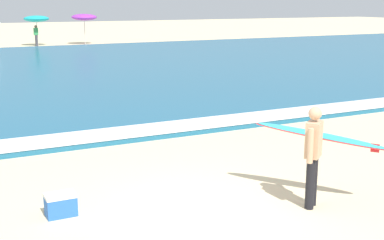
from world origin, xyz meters
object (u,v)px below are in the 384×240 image
(beach_umbrella_6, at_px, (84,17))
(beachgoer_near_row_left, at_px, (36,35))
(surfer_with_board, at_px, (317,145))
(beach_umbrella_5, at_px, (36,19))
(cooler_box, at_px, (61,205))

(beach_umbrella_6, distance_m, beachgoer_near_row_left, 3.97)
(surfer_with_board, bearing_deg, beach_umbrella_5, 87.11)
(surfer_with_board, xyz_separation_m, beach_umbrella_5, (1.76, 34.97, 1.03))
(beach_umbrella_6, relative_size, beachgoer_near_row_left, 1.54)
(surfer_with_board, relative_size, beachgoer_near_row_left, 1.31)
(beachgoer_near_row_left, bearing_deg, beach_umbrella_6, -2.69)
(beach_umbrella_5, xyz_separation_m, cooler_box, (-5.82, -33.59, -1.88))
(beachgoer_near_row_left, distance_m, cooler_box, 34.02)
(beach_umbrella_5, height_order, cooler_box, beach_umbrella_5)
(surfer_with_board, height_order, beachgoer_near_row_left, surfer_with_board)
(beach_umbrella_5, relative_size, beachgoer_near_row_left, 1.47)
(surfer_with_board, bearing_deg, beachgoer_near_row_left, 87.29)
(beach_umbrella_6, xyz_separation_m, beachgoer_near_row_left, (-3.75, 0.18, -1.29))
(beachgoer_near_row_left, bearing_deg, cooler_box, -99.67)
(beachgoer_near_row_left, height_order, cooler_box, beachgoer_near_row_left)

